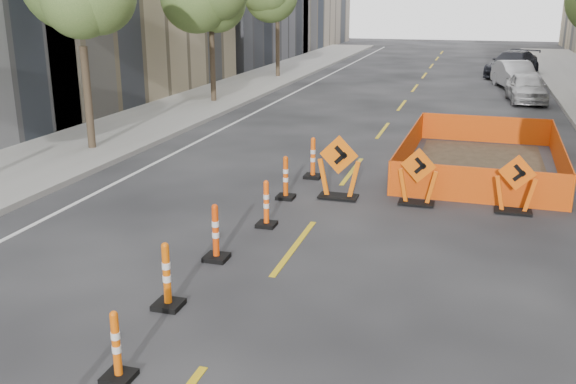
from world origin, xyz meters
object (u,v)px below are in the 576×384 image
(chevron_sign_right, at_px, (516,184))
(parked_car_far, at_px, (513,64))
(channelizer_2, at_px, (116,346))
(channelizer_7, at_px, (313,158))
(parked_car_near, at_px, (527,88))
(channelizer_5, at_px, (266,204))
(parked_car_mid, at_px, (515,75))
(channelizer_6, at_px, (286,178))
(channelizer_4, at_px, (216,232))
(chevron_sign_left, at_px, (339,167))
(chevron_sign_center, at_px, (418,176))
(channelizer_3, at_px, (167,275))

(chevron_sign_right, xyz_separation_m, parked_car_far, (0.99, 27.40, 0.09))
(channelizer_2, distance_m, channelizer_7, 10.06)
(channelizer_7, bearing_deg, parked_car_near, 67.76)
(channelizer_5, xyz_separation_m, chevron_sign_right, (5.15, 2.44, 0.17))
(channelizer_5, distance_m, parked_car_far, 30.47)
(parked_car_far, bearing_deg, parked_car_near, -69.84)
(channelizer_5, bearing_deg, channelizer_7, 89.85)
(chevron_sign_right, relative_size, parked_car_mid, 0.31)
(channelizer_6, xyz_separation_m, parked_car_mid, (6.22, 22.34, 0.19))
(channelizer_4, bearing_deg, chevron_sign_left, 72.41)
(chevron_sign_right, bearing_deg, channelizer_5, -145.51)
(channelizer_5, distance_m, parked_car_mid, 25.10)
(channelizer_4, relative_size, channelizer_6, 1.03)
(channelizer_6, relative_size, parked_car_far, 0.20)
(channelizer_7, xyz_separation_m, chevron_sign_right, (5.14, -1.58, 0.12))
(channelizer_4, distance_m, parked_car_mid, 27.13)
(channelizer_4, bearing_deg, channelizer_2, -85.71)
(chevron_sign_center, height_order, chevron_sign_right, chevron_sign_center)
(parked_car_mid, relative_size, parked_car_far, 0.82)
(parked_car_near, bearing_deg, channelizer_7, -116.62)
(channelizer_3, relative_size, channelizer_7, 0.98)
(channelizer_2, height_order, chevron_sign_center, chevron_sign_center)
(channelizer_4, bearing_deg, chevron_sign_right, 39.11)
(chevron_sign_left, height_order, parked_car_far, chevron_sign_left)
(channelizer_2, distance_m, parked_car_mid, 31.00)
(chevron_sign_right, bearing_deg, channelizer_7, 171.98)
(chevron_sign_center, distance_m, parked_car_far, 27.59)
(channelizer_7, relative_size, chevron_sign_right, 0.82)
(channelizer_2, relative_size, parked_car_far, 0.18)
(chevron_sign_center, bearing_deg, channelizer_6, -164.92)
(channelizer_7, bearing_deg, chevron_sign_right, -17.14)
(channelizer_4, bearing_deg, parked_car_near, 72.76)
(channelizer_6, bearing_deg, chevron_sign_right, 4.61)
(channelizer_3, distance_m, parked_car_near, 24.52)
(channelizer_2, xyz_separation_m, channelizer_6, (-0.14, 8.05, 0.05))
(channelizer_6, bearing_deg, parked_car_mid, 74.44)
(parked_car_mid, bearing_deg, channelizer_7, -119.84)
(parked_car_mid, bearing_deg, channelizer_4, -116.90)
(channelizer_2, bearing_deg, parked_car_near, 75.98)
(chevron_sign_center, xyz_separation_m, chevron_sign_right, (2.19, 0.00, -0.01))
(parked_car_mid, bearing_deg, chevron_sign_left, -116.08)
(chevron_sign_center, bearing_deg, channelizer_4, -119.14)
(channelizer_2, bearing_deg, parked_car_far, 80.25)
(channelizer_4, distance_m, chevron_sign_right, 7.06)
(channelizer_5, relative_size, chevron_sign_left, 0.65)
(channelizer_3, relative_size, chevron_sign_center, 0.80)
(channelizer_6, relative_size, chevron_sign_center, 0.77)
(channelizer_2, relative_size, channelizer_5, 0.95)
(channelizer_7, bearing_deg, parked_car_far, 76.65)
(channelizer_5, bearing_deg, channelizer_3, -94.63)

